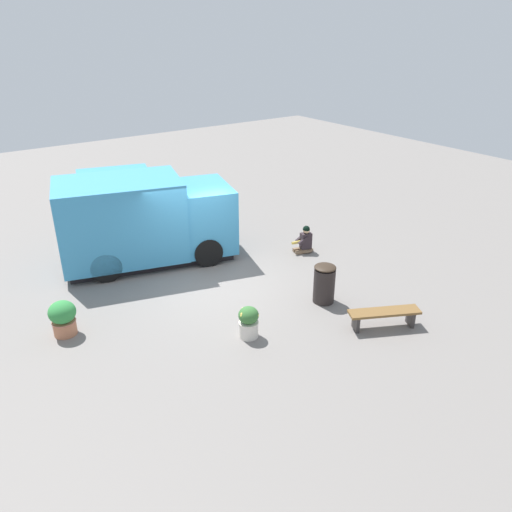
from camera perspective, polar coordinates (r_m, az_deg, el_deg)
The scene contains 7 objects.
ground_plane at distance 14.04m, azimuth -5.27°, elevation -2.85°, with size 40.00×40.00×0.00m, color slate.
food_truck at distance 15.11m, azimuth -12.72°, elevation 3.87°, with size 5.42×3.91×2.57m.
person_customer at distance 15.69m, azimuth 5.63°, elevation 1.67°, with size 0.78×0.55×0.87m.
planter_flowering_near at distance 11.40m, azimuth -0.87°, elevation -7.55°, with size 0.47×0.47×0.77m.
planter_flowering_far at distance 12.30m, azimuth -21.30°, elevation -6.57°, with size 0.62×0.62×0.85m.
plaza_bench at distance 12.15m, azimuth 14.50°, elevation -6.55°, with size 1.70×1.13×0.45m.
trash_bin at distance 12.85m, azimuth 7.85°, elevation -3.12°, with size 0.56×0.56×1.04m.
Camera 1 is at (-6.14, -10.79, 6.56)m, focal length 34.81 mm.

